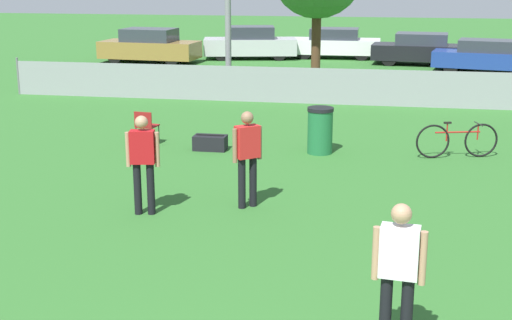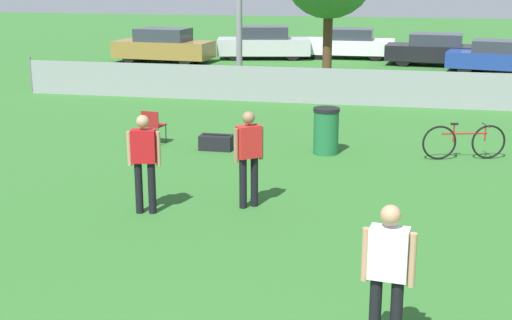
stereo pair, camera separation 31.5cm
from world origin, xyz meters
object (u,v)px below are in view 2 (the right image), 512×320
(player_thrower_red, at_px, (144,157))
(gear_bag_sideline, at_px, (216,142))
(player_defender_red, at_px, (249,152))
(player_receiver_white, at_px, (388,270))
(parked_car_silver, at_px, (264,43))
(parked_car_dark, at_px, (436,50))
(bicycle_sideline, at_px, (464,142))
(trash_bin, at_px, (326,131))
(parked_car_white, at_px, (348,44))
(parked_car_blue, at_px, (500,57))
(parked_car_tan, at_px, (163,46))
(folding_chair_sideline, at_px, (153,124))

(player_thrower_red, height_order, gear_bag_sideline, player_thrower_red)
(player_thrower_red, xyz_separation_m, player_defender_red, (1.63, 0.67, 0.00))
(player_receiver_white, relative_size, parked_car_silver, 0.38)
(player_defender_red, distance_m, parked_car_dark, 20.47)
(parked_car_silver, bearing_deg, bicycle_sideline, -76.92)
(player_thrower_red, distance_m, trash_bin, 5.31)
(parked_car_white, relative_size, parked_car_blue, 0.99)
(player_thrower_red, relative_size, parked_car_silver, 0.38)
(player_receiver_white, distance_m, parked_car_tan, 25.59)
(parked_car_silver, xyz_separation_m, parked_car_blue, (10.11, -2.71, -0.08))
(bicycle_sideline, relative_size, parked_car_dark, 0.42)
(player_defender_red, relative_size, parked_car_tan, 0.38)
(player_thrower_red, bearing_deg, folding_chair_sideline, 98.69)
(parked_car_white, bearing_deg, player_defender_red, -90.06)
(parked_car_white, bearing_deg, gear_bag_sideline, -95.06)
(player_thrower_red, distance_m, player_defender_red, 1.77)
(player_thrower_red, xyz_separation_m, parked_car_tan, (-6.40, 19.49, -0.27))
(player_thrower_red, height_order, parked_car_dark, player_thrower_red)
(player_thrower_red, relative_size, parked_car_white, 0.40)
(parked_car_silver, height_order, parked_car_blue, parked_car_silver)
(parked_car_tan, height_order, parked_car_white, parked_car_tan)
(player_thrower_red, height_order, parked_car_tan, player_thrower_red)
(player_defender_red, bearing_deg, trash_bin, 37.29)
(bicycle_sideline, distance_m, parked_car_dark, 16.00)
(bicycle_sideline, bearing_deg, parked_car_dark, 74.66)
(player_defender_red, xyz_separation_m, parked_car_dark, (3.76, 20.12, -0.31))
(gear_bag_sideline, bearing_deg, player_receiver_white, -63.89)
(bicycle_sideline, relative_size, parked_car_white, 0.42)
(player_thrower_red, bearing_deg, player_receiver_white, -52.82)
(player_defender_red, height_order, parked_car_white, player_defender_red)
(trash_bin, xyz_separation_m, parked_car_tan, (-8.92, 14.83, 0.19))
(folding_chair_sideline, bearing_deg, trash_bin, -172.91)
(player_defender_red, relative_size, gear_bag_sideline, 2.26)
(trash_bin, distance_m, parked_car_silver, 17.60)
(parked_car_tan, xyz_separation_m, parked_car_dark, (11.80, 1.30, -0.04))
(bicycle_sideline, relative_size, parked_car_blue, 0.42)
(folding_chair_sideline, distance_m, gear_bag_sideline, 1.64)
(player_defender_red, distance_m, parked_car_tan, 20.46)
(player_receiver_white, relative_size, player_thrower_red, 1.00)
(player_receiver_white, relative_size, trash_bin, 1.62)
(parked_car_blue, bearing_deg, parked_car_silver, 175.59)
(player_defender_red, relative_size, parked_car_white, 0.40)
(player_thrower_red, distance_m, parked_car_blue, 20.44)
(parked_car_tan, height_order, parked_car_blue, parked_car_tan)
(parked_car_dark, bearing_deg, folding_chair_sideline, -108.32)
(player_thrower_red, relative_size, folding_chair_sideline, 2.09)
(parked_car_dark, bearing_deg, parked_car_silver, 179.17)
(player_thrower_red, xyz_separation_m, trash_bin, (2.52, 4.65, -0.46))
(player_thrower_red, relative_size, parked_car_blue, 0.39)
(parked_car_blue, bearing_deg, bicycle_sideline, -88.78)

